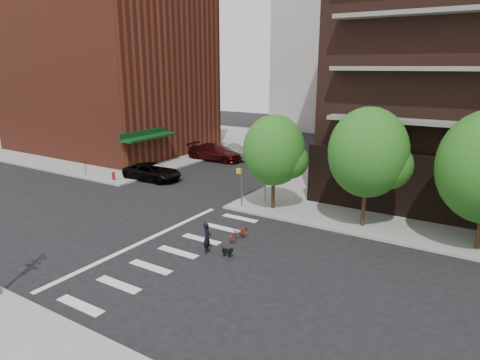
{
  "coord_description": "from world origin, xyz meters",
  "views": [
    {
      "loc": [
        16.56,
        -15.46,
        9.31
      ],
      "look_at": [
        3.0,
        6.0,
        2.5
      ],
      "focal_mm": 32.0,
      "sensor_mm": 36.0,
      "label": 1
    }
  ],
  "objects_px": {
    "fire_hydrant": "(113,175)",
    "scooter": "(239,233)",
    "parked_car_maroon": "(215,152)",
    "parked_car_silver": "(231,152)",
    "dog_walker": "(207,238)",
    "parked_car_black": "(152,172)"
  },
  "relations": [
    {
      "from": "fire_hydrant",
      "to": "parked_car_black",
      "type": "height_order",
      "value": "parked_car_black"
    },
    {
      "from": "fire_hydrant",
      "to": "dog_walker",
      "type": "height_order",
      "value": "dog_walker"
    },
    {
      "from": "scooter",
      "to": "dog_walker",
      "type": "distance_m",
      "value": 2.33
    },
    {
      "from": "parked_car_black",
      "to": "scooter",
      "type": "height_order",
      "value": "parked_car_black"
    },
    {
      "from": "fire_hydrant",
      "to": "parked_car_black",
      "type": "distance_m",
      "value": 3.17
    },
    {
      "from": "parked_car_silver",
      "to": "scooter",
      "type": "height_order",
      "value": "parked_car_silver"
    },
    {
      "from": "parked_car_black",
      "to": "dog_walker",
      "type": "relative_size",
      "value": 3.16
    },
    {
      "from": "scooter",
      "to": "dog_walker",
      "type": "xyz_separation_m",
      "value": [
        -0.5,
        -2.25,
        0.38
      ]
    },
    {
      "from": "scooter",
      "to": "dog_walker",
      "type": "height_order",
      "value": "dog_walker"
    },
    {
      "from": "parked_car_maroon",
      "to": "fire_hydrant",
      "type": "bearing_deg",
      "value": 164.45
    },
    {
      "from": "fire_hydrant",
      "to": "parked_car_silver",
      "type": "bearing_deg",
      "value": 75.3
    },
    {
      "from": "dog_walker",
      "to": "parked_car_maroon",
      "type": "bearing_deg",
      "value": 13.65
    },
    {
      "from": "parked_car_black",
      "to": "dog_walker",
      "type": "bearing_deg",
      "value": -130.95
    },
    {
      "from": "fire_hydrant",
      "to": "dog_walker",
      "type": "distance_m",
      "value": 16.38
    },
    {
      "from": "fire_hydrant",
      "to": "scooter",
      "type": "bearing_deg",
      "value": -17.24
    },
    {
      "from": "parked_car_silver",
      "to": "dog_walker",
      "type": "bearing_deg",
      "value": -149.77
    },
    {
      "from": "fire_hydrant",
      "to": "scooter",
      "type": "relative_size",
      "value": 0.45
    },
    {
      "from": "fire_hydrant",
      "to": "parked_car_maroon",
      "type": "distance_m",
      "value": 11.48
    },
    {
      "from": "parked_car_silver",
      "to": "dog_walker",
      "type": "distance_m",
      "value": 22.73
    },
    {
      "from": "parked_car_maroon",
      "to": "parked_car_silver",
      "type": "distance_m",
      "value": 1.71
    },
    {
      "from": "parked_car_black",
      "to": "parked_car_maroon",
      "type": "relative_size",
      "value": 0.89
    },
    {
      "from": "parked_car_black",
      "to": "parked_car_maroon",
      "type": "bearing_deg",
      "value": -4.69
    }
  ]
}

